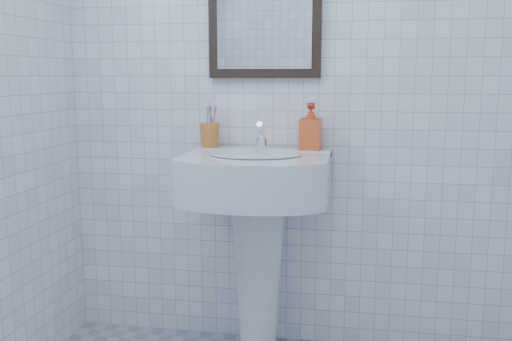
# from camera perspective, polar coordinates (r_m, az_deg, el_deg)

# --- Properties ---
(wall_back) EXTENTS (2.20, 0.02, 2.50)m
(wall_back) POSITION_cam_1_polar(r_m,az_deg,el_deg) (2.57, 4.80, 9.42)
(wall_back) COLOR white
(wall_back) RESTS_ON ground
(washbasin) EXTENTS (0.61, 0.45, 0.94)m
(washbasin) POSITION_cam_1_polar(r_m,az_deg,el_deg) (2.46, 0.11, -5.12)
(washbasin) COLOR silver
(washbasin) RESTS_ON ground
(faucet) EXTENTS (0.05, 0.11, 0.13)m
(faucet) POSITION_cam_1_polar(r_m,az_deg,el_deg) (2.51, 0.55, 3.27)
(faucet) COLOR white
(faucet) RESTS_ON washbasin
(toothbrush_cup) EXTENTS (0.12, 0.12, 0.11)m
(toothbrush_cup) POSITION_cam_1_polar(r_m,az_deg,el_deg) (2.58, -4.66, 3.55)
(toothbrush_cup) COLOR #C07029
(toothbrush_cup) RESTS_ON washbasin
(soap_dispenser) EXTENTS (0.10, 0.10, 0.20)m
(soap_dispenser) POSITION_cam_1_polar(r_m,az_deg,el_deg) (2.50, 5.50, 4.38)
(soap_dispenser) COLOR red
(soap_dispenser) RESTS_ON washbasin
(wall_mirror) EXTENTS (0.50, 0.04, 0.62)m
(wall_mirror) POSITION_cam_1_polar(r_m,az_deg,el_deg) (2.59, 0.87, 16.09)
(wall_mirror) COLOR black
(wall_mirror) RESTS_ON wall_back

